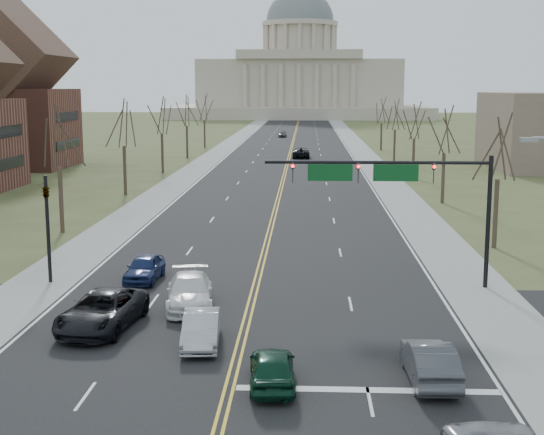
# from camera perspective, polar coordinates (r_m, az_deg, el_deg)

# --- Properties ---
(ground) EXTENTS (600.00, 600.00, 0.00)m
(ground) POSITION_cam_1_polar(r_m,az_deg,el_deg) (29.10, -3.03, -11.93)
(ground) COLOR #454E27
(ground) RESTS_ON ground
(road) EXTENTS (20.00, 380.00, 0.01)m
(road) POSITION_cam_1_polar(r_m,az_deg,el_deg) (137.34, 1.48, 5.31)
(road) COLOR black
(road) RESTS_ON ground
(cross_road) EXTENTS (120.00, 14.00, 0.01)m
(cross_road) POSITION_cam_1_polar(r_m,az_deg,el_deg) (34.72, -2.05, -8.26)
(cross_road) COLOR black
(cross_road) RESTS_ON ground
(sidewalk_left) EXTENTS (4.00, 380.00, 0.03)m
(sidewalk_left) POSITION_cam_1_polar(r_m,az_deg,el_deg) (138.10, -3.53, 5.33)
(sidewalk_left) COLOR gray
(sidewalk_left) RESTS_ON ground
(sidewalk_right) EXTENTS (4.00, 380.00, 0.03)m
(sidewalk_right) POSITION_cam_1_polar(r_m,az_deg,el_deg) (137.63, 6.50, 5.27)
(sidewalk_right) COLOR gray
(sidewalk_right) RESTS_ON ground
(center_line) EXTENTS (0.42, 380.00, 0.01)m
(center_line) POSITION_cam_1_polar(r_m,az_deg,el_deg) (137.34, 1.48, 5.32)
(center_line) COLOR gold
(center_line) RESTS_ON road
(edge_line_left) EXTENTS (0.15, 380.00, 0.01)m
(edge_line_left) POSITION_cam_1_polar(r_m,az_deg,el_deg) (137.88, -2.61, 5.33)
(edge_line_left) COLOR silver
(edge_line_left) RESTS_ON road
(edge_line_right) EXTENTS (0.15, 380.00, 0.01)m
(edge_line_right) POSITION_cam_1_polar(r_m,az_deg,el_deg) (137.49, 5.58, 5.28)
(edge_line_right) COLOR silver
(edge_line_right) RESTS_ON road
(stop_bar) EXTENTS (9.50, 0.50, 0.01)m
(stop_bar) POSITION_cam_1_polar(r_m,az_deg,el_deg) (28.13, 7.21, -12.76)
(stop_bar) COLOR silver
(stop_bar) RESTS_ON road
(capitol) EXTENTS (90.00, 60.00, 50.00)m
(capitol) POSITION_cam_1_polar(r_m,az_deg,el_deg) (276.84, 2.09, 10.52)
(capitol) COLOR #BAAC9B
(capitol) RESTS_ON ground
(signal_mast) EXTENTS (12.12, 0.44, 7.20)m
(signal_mast) POSITION_cam_1_polar(r_m,az_deg,el_deg) (40.97, 9.21, 2.66)
(signal_mast) COLOR black
(signal_mast) RESTS_ON ground
(signal_left) EXTENTS (0.32, 0.36, 6.00)m
(signal_left) POSITION_cam_1_polar(r_m,az_deg,el_deg) (43.40, -16.56, 0.04)
(signal_left) COLOR black
(signal_left) RESTS_ON ground
(tree_r_0) EXTENTS (3.74, 3.74, 8.50)m
(tree_r_0) POSITION_cam_1_polar(r_m,az_deg,el_deg) (52.64, 16.71, 4.80)
(tree_r_0) COLOR #372920
(tree_r_0) RESTS_ON ground
(tree_l_0) EXTENTS (3.96, 3.96, 9.00)m
(tree_l_0) POSITION_cam_1_polar(r_m,az_deg,el_deg) (57.97, -15.80, 5.65)
(tree_l_0) COLOR #372920
(tree_l_0) RESTS_ON ground
(tree_r_1) EXTENTS (3.74, 3.74, 8.50)m
(tree_r_1) POSITION_cam_1_polar(r_m,az_deg,el_deg) (72.15, 12.88, 6.21)
(tree_r_1) COLOR #372920
(tree_r_1) RESTS_ON ground
(tree_l_1) EXTENTS (3.96, 3.96, 9.00)m
(tree_l_1) POSITION_cam_1_polar(r_m,az_deg,el_deg) (77.17, -11.13, 6.78)
(tree_l_1) COLOR #372920
(tree_l_1) RESTS_ON ground
(tree_r_2) EXTENTS (3.74, 3.74, 8.50)m
(tree_r_2) POSITION_cam_1_polar(r_m,az_deg,el_deg) (91.88, 10.69, 7.01)
(tree_r_2) COLOR #372920
(tree_r_2) RESTS_ON ground
(tree_l_2) EXTENTS (3.96, 3.96, 9.00)m
(tree_l_2) POSITION_cam_1_polar(r_m,az_deg,el_deg) (96.70, -8.32, 7.44)
(tree_l_2) COLOR #372920
(tree_l_2) RESTS_ON ground
(tree_r_3) EXTENTS (3.74, 3.74, 8.50)m
(tree_r_3) POSITION_cam_1_polar(r_m,az_deg,el_deg) (111.70, 9.26, 7.52)
(tree_r_3) COLOR #372920
(tree_r_3) RESTS_ON ground
(tree_l_3) EXTENTS (3.96, 3.96, 9.00)m
(tree_l_3) POSITION_cam_1_polar(r_m,az_deg,el_deg) (116.39, -6.45, 7.86)
(tree_l_3) COLOR #372920
(tree_l_3) RESTS_ON ground
(tree_r_4) EXTENTS (3.74, 3.74, 8.50)m
(tree_r_4) POSITION_cam_1_polar(r_m,az_deg,el_deg) (131.58, 8.27, 7.87)
(tree_r_4) COLOR #372920
(tree_r_4) RESTS_ON ground
(tree_l_4) EXTENTS (3.96, 3.96, 9.00)m
(tree_l_4) POSITION_cam_1_polar(r_m,az_deg,el_deg) (136.17, -5.13, 8.16)
(tree_l_4) COLOR #372920
(tree_l_4) RESTS_ON ground
(bldg_left_far) EXTENTS (17.10, 14.28, 23.25)m
(bldg_left_far) POSITION_cam_1_polar(r_m,az_deg,el_deg) (108.81, -19.59, 8.61)
(bldg_left_far) COLOR brown
(bldg_left_far) RESTS_ON ground
(car_nb_inner_lead) EXTENTS (1.90, 4.21, 1.40)m
(car_nb_inner_lead) POSITION_cam_1_polar(r_m,az_deg,el_deg) (28.06, 0.03, -11.20)
(car_nb_inner_lead) COLOR #0B3422
(car_nb_inner_lead) RESTS_ON road
(car_nb_outer_lead) EXTENTS (1.75, 4.64, 1.51)m
(car_nb_outer_lead) POSITION_cam_1_polar(r_m,az_deg,el_deg) (29.05, 11.78, -10.54)
(car_nb_outer_lead) COLOR #43454A
(car_nb_outer_lead) RESTS_ON road
(car_sb_inner_lead) EXTENTS (1.83, 4.38, 1.41)m
(car_sb_inner_lead) POSITION_cam_1_polar(r_m,az_deg,el_deg) (32.36, -5.36, -8.34)
(car_sb_inner_lead) COLOR #A3A5AB
(car_sb_inner_lead) RESTS_ON road
(car_sb_outer_lead) EXTENTS (3.44, 6.26, 1.66)m
(car_sb_outer_lead) POSITION_cam_1_polar(r_m,az_deg,el_deg) (35.12, -12.67, -6.86)
(car_sb_outer_lead) COLOR black
(car_sb_outer_lead) RESTS_ON road
(car_sb_inner_second) EXTENTS (2.94, 5.70, 1.58)m
(car_sb_inner_second) POSITION_cam_1_polar(r_m,az_deg,el_deg) (37.73, -6.22, -5.57)
(car_sb_inner_second) COLOR white
(car_sb_inner_second) RESTS_ON road
(car_sb_outer_second) EXTENTS (1.89, 4.31, 1.45)m
(car_sb_outer_second) POSITION_cam_1_polar(r_m,az_deg,el_deg) (43.18, -9.57, -3.77)
(car_sb_outer_second) COLOR navy
(car_sb_outer_second) RESTS_ON road
(car_far_nb) EXTENTS (2.65, 5.67, 1.57)m
(car_far_nb) POSITION_cam_1_polar(r_m,az_deg,el_deg) (116.91, 2.20, 4.91)
(car_far_nb) COLOR black
(car_far_nb) RESTS_ON road
(car_far_sb) EXTENTS (1.87, 4.09, 1.36)m
(car_far_sb) POSITION_cam_1_polar(r_m,az_deg,el_deg) (165.04, 0.80, 6.31)
(car_far_sb) COLOR #56585E
(car_far_sb) RESTS_ON road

